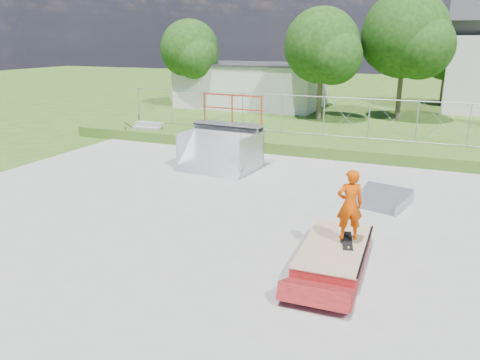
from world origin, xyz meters
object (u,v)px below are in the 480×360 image
at_px(skater, 350,208).
at_px(quarter_pipe, 218,134).
at_px(flat_bank_ramp, 381,199).
at_px(grind_box, 334,254).

bearing_deg(skater, quarter_pipe, -69.42).
bearing_deg(flat_bank_ramp, quarter_pipe, 177.99).
bearing_deg(flat_bank_ramp, skater, -79.77).
xyz_separation_m(grind_box, flat_bank_ramp, (0.52, 4.20, 0.01)).
height_order(quarter_pipe, flat_bank_ramp, quarter_pipe).
bearing_deg(flat_bank_ramp, grind_box, -82.70).
distance_m(grind_box, skater, 1.09).
distance_m(quarter_pipe, skater, 8.28).
bearing_deg(grind_box, flat_bank_ramp, 81.14).
bearing_deg(skater, flat_bank_ramp, -119.01).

